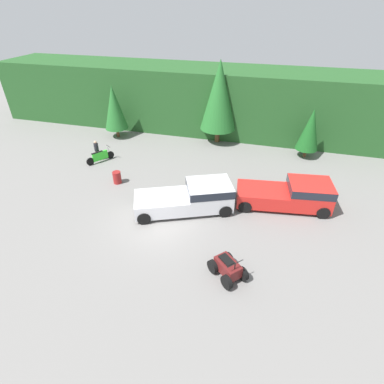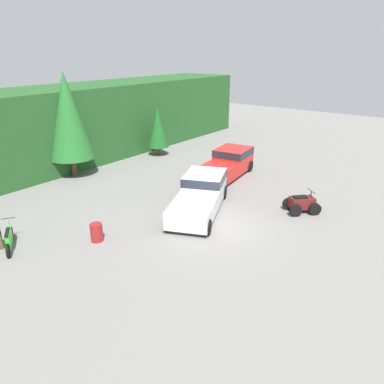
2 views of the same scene
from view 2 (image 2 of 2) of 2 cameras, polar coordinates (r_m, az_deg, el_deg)
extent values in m
plane|color=slate|center=(19.11, 3.53, -5.50)|extent=(80.00, 80.00, 0.00)
cube|color=#235123|center=(29.68, -23.17, 8.47)|extent=(44.00, 6.00, 5.81)
cylinder|color=brown|center=(28.07, -17.56, 3.75)|extent=(0.43, 0.43, 1.29)
cone|color=#236628|center=(27.28, -18.39, 10.93)|extent=(3.15, 3.15, 5.86)
cylinder|color=brown|center=(32.17, -5.13, 6.29)|extent=(0.24, 0.24, 0.73)
cone|color=#19561E|center=(31.71, -5.25, 9.85)|extent=(1.79, 1.79, 3.34)
cube|color=red|center=(27.51, 6.28, 5.07)|extent=(2.83, 2.51, 1.57)
cube|color=#1E232D|center=(27.37, 6.33, 6.10)|extent=(2.85, 2.53, 0.50)
cube|color=red|center=(25.13, 3.66, 2.82)|extent=(3.39, 2.58, 0.92)
cylinder|color=black|center=(28.73, 5.00, 4.55)|extent=(0.83, 0.39, 0.80)
cylinder|color=black|center=(28.00, 8.75, 3.94)|extent=(0.83, 0.39, 0.80)
cylinder|color=black|center=(24.78, 0.49, 1.91)|extent=(0.83, 0.39, 0.80)
cylinder|color=black|center=(23.93, 4.71, 1.13)|extent=(0.83, 0.39, 0.80)
cube|color=silver|center=(21.88, 1.95, 0.93)|extent=(3.31, 3.06, 1.57)
cube|color=#1E232D|center=(21.70, 1.96, 2.21)|extent=(3.33, 3.09, 0.50)
cube|color=silver|center=(19.33, 0.12, -2.91)|extent=(3.85, 3.30, 0.92)
cylinder|color=black|center=(23.04, -0.10, 0.40)|extent=(0.84, 0.58, 0.80)
cylinder|color=black|center=(22.67, 4.84, -0.03)|extent=(0.84, 0.58, 0.80)
cylinder|color=black|center=(18.73, -3.69, -4.72)|extent=(0.84, 0.58, 0.80)
cylinder|color=black|center=(18.27, 2.37, -5.38)|extent=(0.84, 0.58, 0.80)
cylinder|color=black|center=(19.85, -25.84, -5.66)|extent=(0.42, 0.58, 0.63)
cylinder|color=black|center=(18.28, -26.25, -8.04)|extent=(0.42, 0.58, 0.63)
cube|color=green|center=(18.97, -26.14, -6.23)|extent=(0.83, 1.17, 0.68)
cylinder|color=#B7B7BC|center=(19.64, -26.03, -4.68)|extent=(0.20, 0.28, 0.78)
cylinder|color=black|center=(19.49, -26.22, -3.62)|extent=(0.52, 0.35, 0.04)
cube|color=black|center=(18.63, -26.37, -5.51)|extent=(0.63, 0.87, 0.06)
cylinder|color=black|center=(22.24, 17.13, -1.54)|extent=(0.64, 0.62, 0.67)
cylinder|color=black|center=(21.47, 18.21, -2.49)|extent=(0.64, 0.62, 0.67)
cylinder|color=black|center=(21.77, 14.50, -1.75)|extent=(0.64, 0.62, 0.67)
cylinder|color=black|center=(20.99, 15.51, -2.73)|extent=(0.64, 0.62, 0.67)
cube|color=#5B1919|center=(21.53, 16.40, -1.57)|extent=(1.46, 1.43, 0.61)
cylinder|color=black|center=(21.56, 17.69, -0.30)|extent=(0.07, 0.07, 0.35)
cylinder|color=black|center=(21.50, 17.74, 0.14)|extent=(0.64, 0.68, 0.04)
cube|color=black|center=(21.34, 16.17, -0.74)|extent=(0.84, 0.82, 0.08)
cylinder|color=brown|center=(19.09, -27.14, -6.61)|extent=(0.22, 0.22, 0.83)
cylinder|color=maroon|center=(18.24, -14.34, -5.98)|extent=(0.58, 0.58, 0.88)
camera|label=1|loc=(20.26, 50.86, 21.66)|focal=28.00mm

